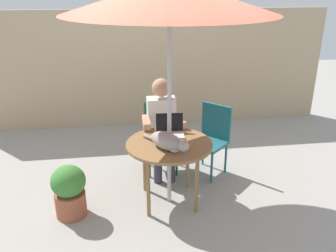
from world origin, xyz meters
TOP-DOWN VIEW (x-y plane):
  - ground_plane at (0.00, 0.00)m, footprint 14.00×14.00m
  - fence_back at (0.00, 2.40)m, footprint 5.90×0.08m
  - patio_table at (0.00, 0.00)m, footprint 0.91×0.91m
  - chair_occupied at (0.00, 0.79)m, footprint 0.40×0.40m
  - chair_empty at (0.62, 0.60)m, footprint 0.57×0.57m
  - person_seated at (-0.00, 0.63)m, footprint 0.48×0.48m
  - laptop at (0.04, 0.24)m, footprint 0.31×0.27m
  - cat at (-0.03, -0.15)m, footprint 0.41×0.56m
  - potted_plant_near_fence at (-1.05, -0.12)m, footprint 0.35×0.35m

SIDE VIEW (x-z plane):
  - ground_plane at x=0.00m, z-range 0.00..0.00m
  - potted_plant_near_fence at x=-1.05m, z-range 0.01..0.58m
  - chair_occupied at x=0.00m, z-range 0.07..0.95m
  - chair_empty at x=0.62m, z-range 0.07..0.95m
  - patio_table at x=0.00m, z-range 0.28..0.99m
  - person_seated at x=0.00m, z-range 0.07..1.29m
  - laptop at x=0.04m, z-range 0.66..0.87m
  - cat at x=-0.03m, z-range 0.70..0.87m
  - fence_back at x=0.00m, z-range 0.00..1.88m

